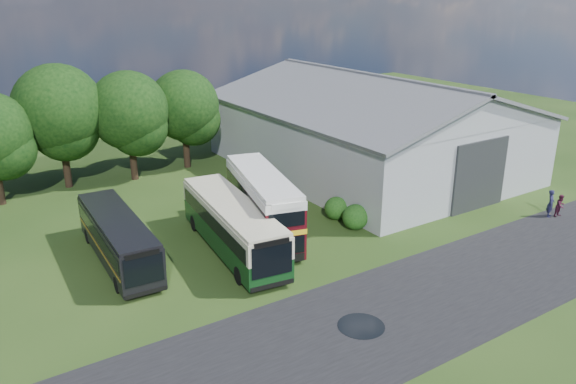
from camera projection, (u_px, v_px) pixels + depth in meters
ground at (346, 290)px, 28.98m from camera, size 120.00×120.00×0.00m
asphalt_road at (430, 299)px, 28.17m from camera, size 60.00×8.00×0.02m
puddle at (361, 326)px, 25.84m from camera, size 2.20×2.20×0.01m
storage_shed at (367, 120)px, 47.91m from camera, size 18.80×24.80×8.15m
tree_mid at (59, 109)px, 42.28m from camera, size 6.80×6.80×9.60m
tree_right_a at (129, 111)px, 44.24m from camera, size 6.26×6.26×8.83m
tree_right_b at (184, 106)px, 47.54m from camera, size 5.98×5.98×8.45m
shrub_front at (355, 228)px, 36.60m from camera, size 1.70×1.70×1.70m
shrub_mid at (336, 218)px, 38.17m from camera, size 1.60×1.60×1.60m
bus_green_single at (232, 225)px, 32.82m from camera, size 3.94×11.39×3.08m
bus_maroon_double at (263, 205)px, 34.90m from camera, size 4.72×9.78×4.07m
bus_dark_single at (118, 238)px, 31.59m from camera, size 2.78×10.03×2.74m
visitor_a at (551, 204)px, 38.12m from camera, size 0.83×0.73×1.91m
visitor_b at (560, 206)px, 38.22m from camera, size 0.77×0.61×1.56m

